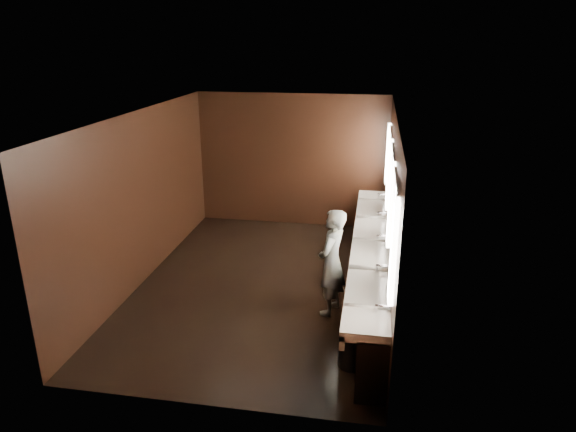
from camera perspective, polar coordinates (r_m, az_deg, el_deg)
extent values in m
plane|color=black|center=(8.62, -2.83, -7.56)|extent=(6.00, 6.00, 0.00)
cube|color=#2D2D2B|center=(7.76, -3.18, 11.19)|extent=(4.00, 6.00, 0.02)
cube|color=black|center=(10.92, 0.45, 6.17)|extent=(4.00, 0.02, 2.80)
cube|color=black|center=(5.42, -9.97, -8.51)|extent=(4.00, 0.02, 2.80)
cube|color=black|center=(8.72, -15.93, 1.96)|extent=(0.02, 6.00, 2.80)
cube|color=black|center=(7.90, 11.31, 0.53)|extent=(0.02, 6.00, 2.80)
cube|color=black|center=(8.27, 9.60, -5.93)|extent=(0.36, 5.40, 0.81)
cube|color=white|center=(8.09, 9.11, -3.05)|extent=(0.55, 5.40, 0.12)
cube|color=white|center=(8.12, 7.35, -3.47)|extent=(0.06, 5.40, 0.18)
cylinder|color=silver|center=(6.04, 10.54, -9.84)|extent=(0.18, 0.04, 0.04)
cylinder|color=silver|center=(7.03, 10.50, -5.48)|extent=(0.18, 0.04, 0.04)
cylinder|color=silver|center=(8.04, 10.48, -2.20)|extent=(0.18, 0.04, 0.04)
cylinder|color=silver|center=(9.07, 10.46, 0.34)|extent=(0.18, 0.04, 0.04)
cylinder|color=silver|center=(10.12, 10.44, 2.36)|extent=(0.18, 0.04, 0.04)
cube|color=white|center=(5.53, 11.65, -4.00)|extent=(0.06, 0.22, 1.15)
cube|color=white|center=(6.28, 11.63, -1.12)|extent=(0.03, 1.32, 1.15)
cube|color=white|center=(7.03, 11.36, 1.15)|extent=(0.06, 0.23, 1.15)
cube|color=white|center=(7.80, 11.37, 2.97)|extent=(0.03, 1.32, 1.15)
cube|color=white|center=(8.57, 11.17, 4.47)|extent=(0.06, 0.23, 1.15)
cube|color=white|center=(9.34, 11.20, 5.72)|extent=(0.03, 1.32, 1.15)
cube|color=white|center=(10.12, 11.04, 6.78)|extent=(0.06, 0.22, 1.15)
imported|color=#829BC2|center=(7.49, 4.89, -5.13)|extent=(0.54, 0.67, 1.61)
cylinder|color=black|center=(6.61, 7.14, -14.25)|extent=(0.44, 0.44, 0.53)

